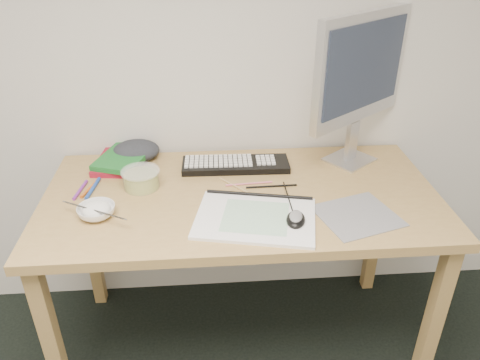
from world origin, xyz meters
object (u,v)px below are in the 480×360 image
at_px(keyboard, 236,165).
at_px(desk, 241,212).
at_px(sketchpad, 255,218).
at_px(rice_bowl, 97,212).
at_px(monitor, 361,72).

bearing_deg(keyboard, desk, -86.53).
xyz_separation_m(sketchpad, rice_bowl, (-0.52, 0.06, 0.01)).
relative_size(desk, rice_bowl, 11.41).
distance_m(desk, keyboard, 0.22).
xyz_separation_m(keyboard, monitor, (0.46, 0.03, 0.35)).
xyz_separation_m(sketchpad, keyboard, (-0.04, 0.36, 0.01)).
bearing_deg(desk, sketchpad, -79.03).
distance_m(sketchpad, keyboard, 0.37).
distance_m(desk, rice_bowl, 0.51).
xyz_separation_m(desk, keyboard, (-0.01, 0.19, 0.09)).
bearing_deg(sketchpad, rice_bowl, -174.38).
relative_size(keyboard, monitor, 0.72).
height_order(monitor, rice_bowl, monitor).
height_order(keyboard, rice_bowl, rice_bowl).
height_order(desk, sketchpad, sketchpad).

